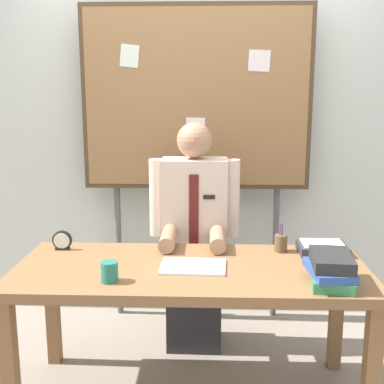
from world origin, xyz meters
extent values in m
cube|color=silver|center=(0.00, 1.17, 1.35)|extent=(6.40, 0.08, 2.70)
cube|color=brown|center=(0.00, 0.00, 0.71)|extent=(1.79, 0.75, 0.05)
cube|color=brown|center=(-0.83, -0.32, 0.34)|extent=(0.07, 0.07, 0.69)
cube|color=brown|center=(0.83, -0.32, 0.34)|extent=(0.07, 0.07, 0.69)
cube|color=brown|center=(-0.83, 0.32, 0.34)|extent=(0.07, 0.07, 0.69)
cube|color=brown|center=(0.83, 0.32, 0.34)|extent=(0.07, 0.07, 0.69)
cube|color=#2D2D33|center=(0.00, 0.58, 0.22)|extent=(0.34, 0.30, 0.44)
cube|color=beige|center=(0.00, 0.58, 0.82)|extent=(0.40, 0.22, 0.77)
sphere|color=#A87A5B|center=(0.00, 0.58, 1.32)|extent=(0.21, 0.21, 0.21)
cylinder|color=beige|center=(-0.23, 0.56, 0.97)|extent=(0.09, 0.09, 0.47)
cylinder|color=beige|center=(0.23, 0.56, 0.97)|extent=(0.09, 0.09, 0.47)
cylinder|color=#A87A5B|center=(-0.14, 0.32, 0.79)|extent=(0.09, 0.30, 0.09)
cylinder|color=#A87A5B|center=(0.14, 0.32, 0.79)|extent=(0.09, 0.30, 0.09)
cube|color=#591919|center=(0.00, 0.46, 0.88)|extent=(0.06, 0.01, 0.50)
cube|color=black|center=(0.09, 0.46, 1.00)|extent=(0.07, 0.01, 0.02)
cube|color=#4C3823|center=(0.00, 0.97, 1.56)|extent=(1.54, 0.05, 1.22)
cube|color=olive|center=(0.00, 0.96, 1.56)|extent=(1.48, 0.04, 1.16)
cylinder|color=#59595E|center=(-0.56, 1.00, 0.49)|extent=(0.04, 0.04, 0.98)
cylinder|color=#59595E|center=(0.56, 1.00, 0.49)|extent=(0.04, 0.04, 0.98)
cube|color=white|center=(-0.01, 0.94, 1.34)|extent=(0.13, 0.00, 0.19)
cube|color=silver|center=(0.41, 0.94, 1.80)|extent=(0.15, 0.00, 0.14)
cube|color=silver|center=(-0.44, 0.94, 1.83)|extent=(0.13, 0.00, 0.16)
cube|color=#337F47|center=(0.66, -0.20, 0.76)|extent=(0.22, 0.32, 0.05)
cube|color=#2D4C99|center=(0.64, -0.21, 0.80)|extent=(0.20, 0.29, 0.04)
cube|color=#262626|center=(0.65, -0.21, 0.85)|extent=(0.20, 0.29, 0.06)
cube|color=silver|center=(0.01, -0.02, 0.74)|extent=(0.33, 0.25, 0.01)
cylinder|color=black|center=(-0.73, 0.24, 0.79)|extent=(0.11, 0.02, 0.11)
cylinder|color=white|center=(-0.73, 0.23, 0.79)|extent=(0.09, 0.00, 0.09)
cube|color=black|center=(-0.73, 0.24, 0.74)|extent=(0.08, 0.04, 0.01)
cylinder|color=#267266|center=(-0.37, -0.22, 0.78)|extent=(0.08, 0.08, 0.10)
cylinder|color=brown|center=(0.49, 0.26, 0.78)|extent=(0.07, 0.07, 0.09)
cylinder|color=#263399|center=(0.49, 0.24, 0.82)|extent=(0.01, 0.01, 0.15)
cylinder|color=maroon|center=(0.48, 0.27, 0.82)|extent=(0.01, 0.01, 0.15)
cube|color=#333338|center=(0.71, 0.24, 0.76)|extent=(0.26, 0.20, 0.05)
cube|color=silver|center=(0.71, 0.24, 0.79)|extent=(0.22, 0.17, 0.01)
camera|label=1|loc=(0.09, -2.36, 1.61)|focal=45.83mm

